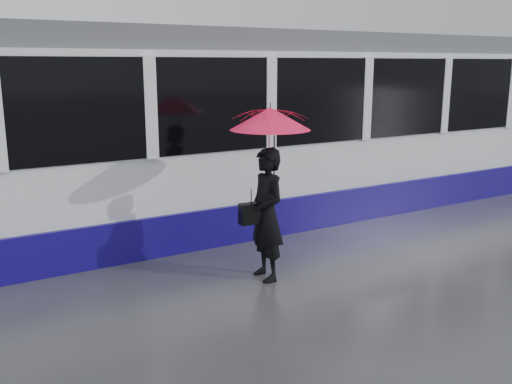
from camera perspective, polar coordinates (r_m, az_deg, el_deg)
ground at (r=7.55m, az=-6.15°, el=-9.21°), size 90.00×90.00×0.00m
rails at (r=9.75m, az=-12.40°, el=-4.27°), size 34.00×1.51×0.02m
tram at (r=9.06m, az=-22.09°, el=4.36°), size 26.00×2.56×3.35m
woman at (r=7.46m, az=1.05°, el=-2.27°), size 0.46×0.66×1.76m
umbrella at (r=7.28m, az=1.42°, el=5.78°), size 1.09×1.09×1.19m
handbag at (r=7.35m, az=-0.48°, el=-2.15°), size 0.32×0.15×0.45m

